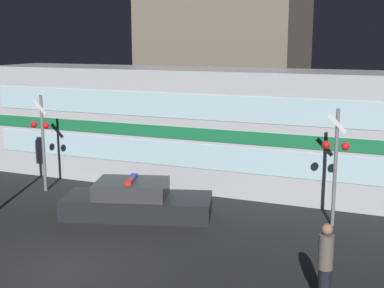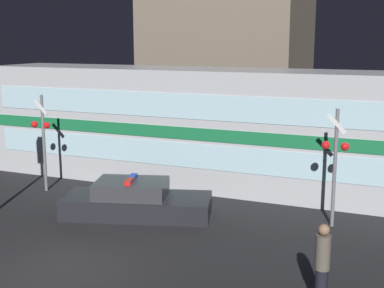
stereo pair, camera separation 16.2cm
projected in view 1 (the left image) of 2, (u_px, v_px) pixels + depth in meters
name	position (u px, v px, depth m)	size (l,w,h in m)	color
ground_plane	(61.00, 273.00, 12.66)	(120.00, 120.00, 0.00)	black
train	(238.00, 129.00, 19.56)	(20.24, 3.01, 4.36)	#B7BABF
police_car	(136.00, 201.00, 16.70)	(4.90, 3.06, 1.23)	black
pedestrian	(325.00, 265.00, 10.82)	(0.31, 0.31, 1.83)	black
crossing_signal_near	(335.00, 158.00, 15.41)	(0.78, 0.30, 3.50)	slate
crossing_signal_far	(42.00, 135.00, 19.02)	(0.78, 0.30, 3.50)	slate
building_left	(226.00, 58.00, 28.64)	(8.00, 6.24, 8.88)	#726656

